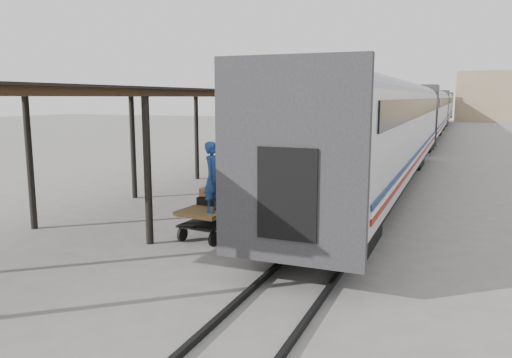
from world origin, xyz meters
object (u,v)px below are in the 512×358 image
Objects in this scene: baggage_cart at (216,213)px; porter at (213,177)px; pedestrian at (303,146)px; luggage_tug at (335,151)px.

baggage_cart is 1.34× the size of porter.
baggage_cart is 1.48× the size of pedestrian.
luggage_tug is (-0.99, 18.38, -0.07)m from baggage_cart.
pedestrian is (-1.94, -0.44, 0.27)m from luggage_tug.
porter reaches higher than luggage_tug.
luggage_tug is 0.88× the size of porter.
pedestrian is at bearing 104.78° from baggage_cart.
porter is at bearing 91.40° from pedestrian.
pedestrian reaches higher than luggage_tug.
baggage_cart is 18.41m from luggage_tug.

